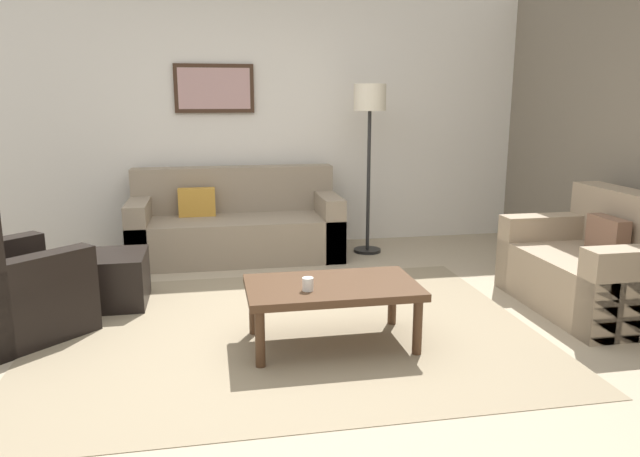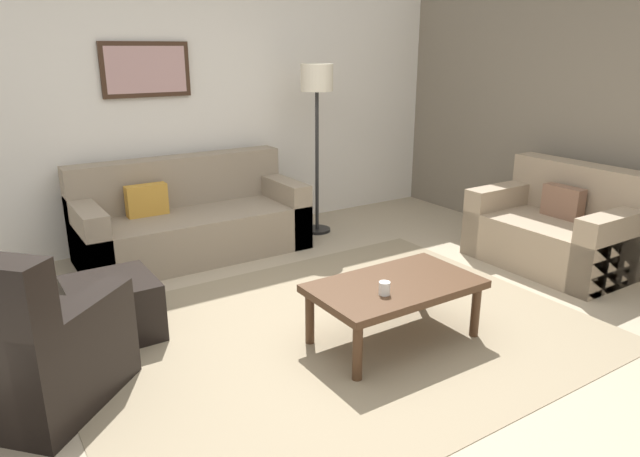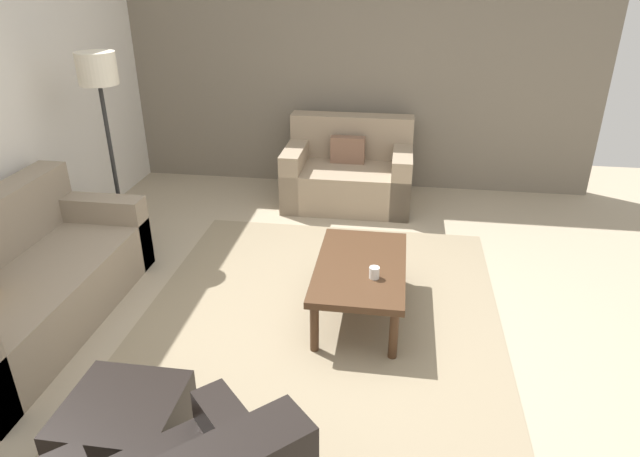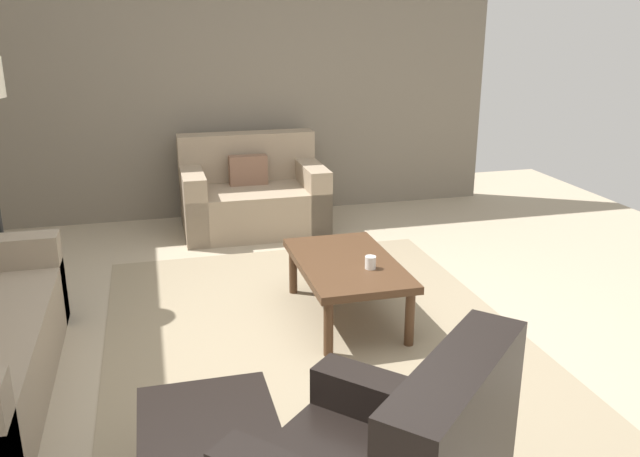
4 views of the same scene
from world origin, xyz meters
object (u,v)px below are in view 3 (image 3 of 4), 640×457
couch_main (15,289)px  cup (374,273)px  lamp_standing (100,89)px  ottoman (126,432)px  coffee_table (361,271)px  couch_loveseat (349,174)px

couch_main → cup: bearing=-82.5°
cup → lamp_standing: bearing=66.5°
ottoman → coffee_table: 1.88m
cup → lamp_standing: size_ratio=0.05×
ottoman → coffee_table: bearing=-34.8°
couch_main → couch_loveseat: size_ratio=1.55×
couch_main → lamp_standing: lamp_standing is taller
coffee_table → lamp_standing: bearing=69.4°
ottoman → coffee_table: coffee_table is taller
couch_main → couch_loveseat: (2.67, -2.08, 0.00)m
couch_loveseat → coffee_table: bearing=-172.2°
couch_loveseat → ottoman: 3.79m
couch_loveseat → cup: (-2.35, -0.40, 0.15)m
ottoman → coffee_table: size_ratio=0.51×
couch_loveseat → lamp_standing: lamp_standing is taller
cup → ottoman: bearing=139.3°
couch_main → coffee_table: (0.50, -2.38, 0.06)m
ottoman → lamp_standing: lamp_standing is taller
couch_main → lamp_standing: bearing=-5.1°
coffee_table → lamp_standing: (0.85, 2.26, 1.05)m
cup → couch_loveseat: bearing=9.8°
coffee_table → couch_main: bearing=101.9°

